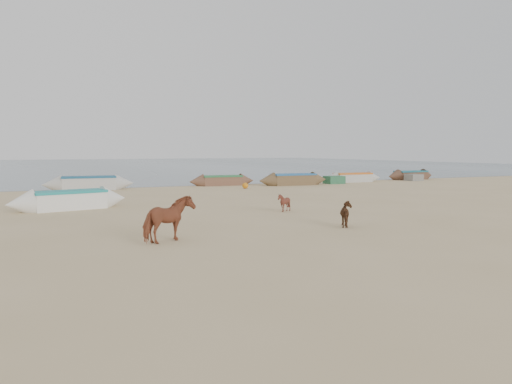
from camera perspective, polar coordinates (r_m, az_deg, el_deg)
ground at (r=18.35m, az=5.24°, el=-4.07°), size 140.00×140.00×0.00m
sea at (r=98.16m, az=-19.43°, el=2.92°), size 160.00×160.00×0.00m
cow_adult at (r=15.57m, az=-9.98°, el=-3.09°), size 1.85×1.45×1.42m
calf_front at (r=22.94m, az=3.23°, el=-1.21°), size 0.90×0.83×0.84m
calf_right at (r=18.78m, az=10.50°, el=-2.50°), size 0.85×0.97×0.93m
near_canoe at (r=25.37m, az=-20.58°, el=-0.86°), size 5.77×2.58×0.91m
waterline_canoes at (r=37.50m, az=-11.60°, el=1.08°), size 58.00×3.67×0.99m
beach_clutter at (r=37.72m, az=-4.24°, el=0.97°), size 46.71×5.79×0.64m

